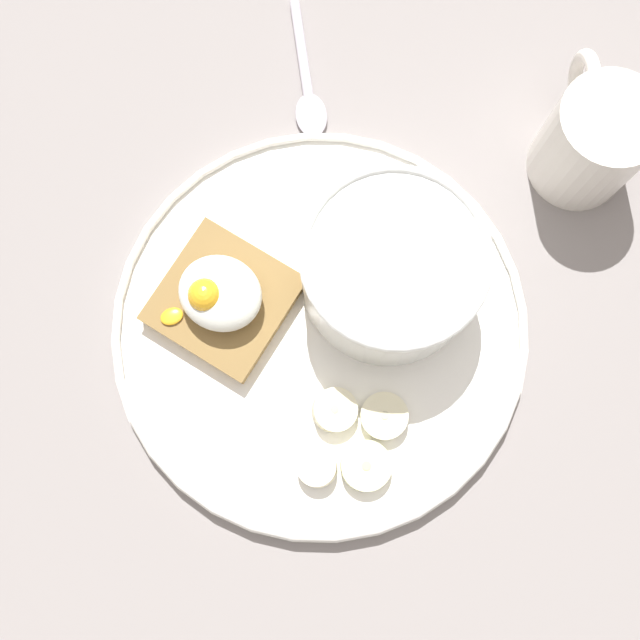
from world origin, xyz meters
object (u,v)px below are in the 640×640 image
object	(u,v)px
oatmeal_bowl	(391,269)
toast_slice	(224,300)
banana_slice_front	(366,466)
banana_slice_right	(317,467)
banana_slice_back	(335,410)
spoon	(307,86)
banana_slice_left	(384,416)
poached_egg	(218,294)
coffee_mug	(593,140)

from	to	relation	value
oatmeal_bowl	toast_slice	distance (cm)	11.88
banana_slice_front	banana_slice_right	world-z (taller)	banana_slice_right
banana_slice_right	banana_slice_back	bearing A→B (deg)	102.31
spoon	banana_slice_left	bearing A→B (deg)	-48.52
oatmeal_bowl	banana_slice_back	world-z (taller)	oatmeal_bowl
poached_egg	banana_slice_front	xyz separation A→B (cm)	(14.24, -4.96, -2.29)
banana_slice_front	oatmeal_bowl	bearing A→B (deg)	112.02
oatmeal_bowl	poached_egg	world-z (taller)	oatmeal_bowl
toast_slice	banana_slice_left	bearing A→B (deg)	-6.48
poached_egg	banana_slice_front	distance (cm)	15.25
poached_egg	banana_slice_right	world-z (taller)	poached_egg
poached_egg	coffee_mug	xyz separation A→B (cm)	(17.20, 22.54, 0.11)
banana_slice_back	poached_egg	bearing A→B (deg)	165.50
banana_slice_back	banana_slice_right	size ratio (longest dim) A/B	1.14
oatmeal_bowl	spoon	distance (cm)	17.36
banana_slice_front	coffee_mug	bearing A→B (deg)	83.84
poached_egg	banana_slice_right	xyz separation A→B (cm)	(11.44, -6.66, -2.19)
banana_slice_front	coffee_mug	xyz separation A→B (cm)	(2.97, 27.49, 2.40)
toast_slice	coffee_mug	world-z (taller)	coffee_mug
oatmeal_bowl	spoon	xyz separation A→B (cm)	(-12.86, 10.95, -4.00)
banana_slice_back	spoon	size ratio (longest dim) A/B	0.38
toast_slice	banana_slice_front	size ratio (longest dim) A/B	2.30
oatmeal_bowl	coffee_mug	world-z (taller)	same
toast_slice	banana_slice_left	size ratio (longest dim) A/B	1.96
oatmeal_bowl	poached_egg	size ratio (longest dim) A/B	1.92
toast_slice	spoon	xyz separation A→B (cm)	(-3.59, 17.92, -1.41)
poached_egg	banana_slice_front	world-z (taller)	poached_egg
banana_slice_left	spoon	distance (cm)	26.01
banana_slice_right	spoon	xyz separation A→B (cm)	(-14.93, 24.69, -1.29)
banana_slice_front	coffee_mug	world-z (taller)	coffee_mug
poached_egg	banana_slice_left	size ratio (longest dim) A/B	1.42
banana_slice_front	poached_egg	bearing A→B (deg)	160.81
toast_slice	banana_slice_front	world-z (taller)	toast_slice
banana_slice_right	banana_slice_front	bearing A→B (deg)	31.26
banana_slice_back	coffee_mug	size ratio (longest dim) A/B	0.41
banana_slice_left	banana_slice_right	size ratio (longest dim) A/B	1.32
banana_slice_back	toast_slice	bearing A→B (deg)	164.78
coffee_mug	toast_slice	bearing A→B (deg)	-127.34
banana_slice_front	banana_slice_right	xyz separation A→B (cm)	(-2.80, -1.70, 0.10)
banana_slice_front	banana_slice_right	bearing A→B (deg)	-148.74
banana_slice_front	spoon	world-z (taller)	banana_slice_front
toast_slice	banana_slice_back	distance (cm)	10.86
poached_egg	coffee_mug	distance (cm)	28.35
oatmeal_bowl	toast_slice	xyz separation A→B (cm)	(-9.27, -6.97, -2.59)
poached_egg	banana_slice_left	xyz separation A→B (cm)	(13.72, -1.43, -2.28)
banana_slice_left	banana_slice_back	size ratio (longest dim) A/B	1.15
toast_slice	banana_slice_front	distance (cm)	15.02
spoon	banana_slice_right	bearing A→B (deg)	-58.85
banana_slice_front	banana_slice_left	bearing A→B (deg)	98.33
oatmeal_bowl	banana_slice_back	distance (cm)	10.25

